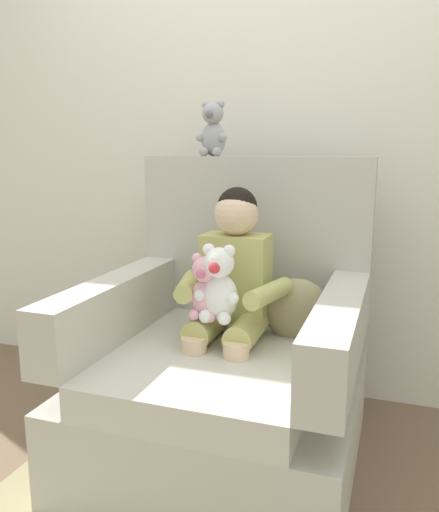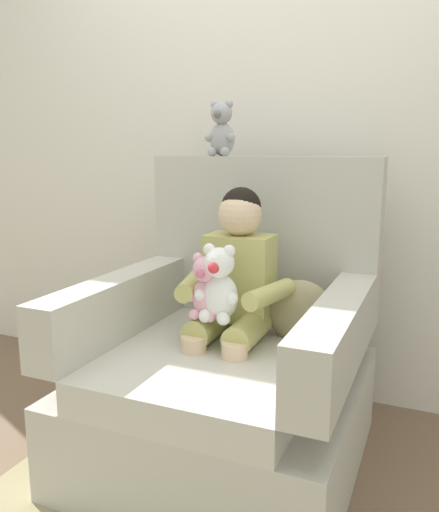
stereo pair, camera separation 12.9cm
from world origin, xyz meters
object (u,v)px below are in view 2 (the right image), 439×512
(plush_white, at_px, (219,285))
(throw_pillow, at_px, (300,312))
(plush_grey_on_backrest, at_px, (222,130))
(plush_pink, at_px, (206,288))
(armchair, at_px, (229,370))
(seated_child, at_px, (234,285))

(plush_white, height_order, throw_pillow, plush_white)
(plush_white, xyz_separation_m, plush_grey_on_backrest, (-0.19, 0.47, 0.56))
(plush_pink, relative_size, throw_pillow, 0.94)
(armchair, xyz_separation_m, seated_child, (0.00, 0.04, 0.33))
(plush_grey_on_backrest, bearing_deg, plush_white, -50.91)
(plush_pink, bearing_deg, plush_white, 7.75)
(plush_grey_on_backrest, bearing_deg, seated_child, -42.70)
(seated_child, relative_size, plush_pink, 3.38)
(armchair, relative_size, plush_white, 4.15)
(seated_child, height_order, throw_pillow, seated_child)
(seated_child, distance_m, plush_white, 0.14)
(armchair, height_order, plush_grey_on_backrest, plush_grey_on_backrest)
(seated_child, xyz_separation_m, throw_pillow, (0.24, 0.10, -0.11))
(plush_grey_on_backrest, bearing_deg, plush_pink, -56.38)
(seated_child, height_order, plush_grey_on_backrest, plush_grey_on_backrest)
(armchair, height_order, plush_pink, armchair)
(seated_child, height_order, plush_white, seated_child)
(plush_white, height_order, plush_pink, plush_white)
(armchair, distance_m, throw_pillow, 0.36)
(seated_child, distance_m, plush_grey_on_backrest, 0.71)
(throw_pillow, bearing_deg, plush_grey_on_backrest, 151.12)
(plush_pink, xyz_separation_m, throw_pillow, (0.29, 0.23, -0.12))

